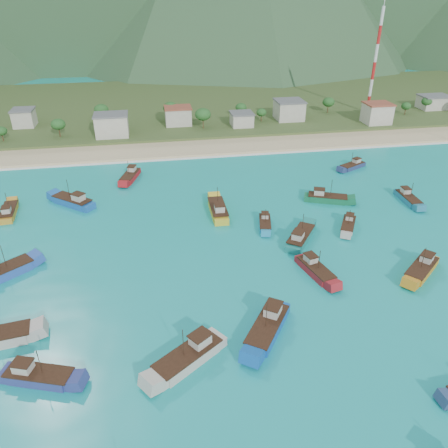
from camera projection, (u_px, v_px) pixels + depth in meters
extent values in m
plane|color=#0C818D|center=(222.00, 284.00, 83.93)|extent=(600.00, 600.00, 0.00)
cube|color=beige|center=(184.00, 149.00, 151.97)|extent=(400.00, 18.00, 1.20)
cube|color=#385123|center=(172.00, 106.00, 204.51)|extent=(400.00, 110.00, 2.40)
cube|color=white|center=(187.00, 158.00, 143.79)|extent=(400.00, 2.50, 0.08)
cube|color=beige|center=(24.00, 118.00, 168.79)|extent=(7.63, 8.33, 6.18)
cube|color=beige|center=(112.00, 126.00, 157.88)|extent=(11.49, 8.92, 7.51)
cube|color=beige|center=(178.00, 116.00, 170.81)|extent=(9.92, 8.27, 6.41)
cube|color=beige|center=(242.00, 120.00, 169.67)|extent=(8.10, 8.17, 4.70)
cube|color=beige|center=(289.00, 110.00, 177.19)|extent=(10.67, 10.29, 7.19)
cube|color=beige|center=(377.00, 114.00, 172.29)|extent=(9.74, 8.66, 7.41)
cube|color=beige|center=(434.00, 103.00, 192.70)|extent=(12.27, 8.78, 5.26)
cylinder|color=red|center=(368.00, 104.00, 186.74)|extent=(1.20, 1.20, 6.86)
cylinder|color=white|center=(371.00, 88.00, 183.40)|extent=(1.20, 1.20, 6.86)
cylinder|color=red|center=(374.00, 71.00, 180.07)|extent=(1.20, 1.20, 6.86)
cylinder|color=white|center=(376.00, 53.00, 176.74)|extent=(1.20, 1.20, 6.86)
cylinder|color=red|center=(379.00, 35.00, 173.40)|extent=(1.20, 1.20, 6.86)
cylinder|color=white|center=(382.00, 16.00, 170.07)|extent=(1.20, 1.20, 6.86)
cube|color=orange|center=(421.00, 271.00, 86.65)|extent=(10.90, 9.84, 2.07)
cube|color=beige|center=(427.00, 258.00, 87.29)|extent=(3.32, 3.25, 1.68)
cylinder|color=#382114|center=(423.00, 258.00, 84.59)|extent=(0.12, 0.12, 4.65)
cube|color=#2750AD|center=(4.00, 273.00, 85.72)|extent=(11.91, 10.39, 2.23)
cylinder|color=#382114|center=(4.00, 257.00, 84.41)|extent=(0.12, 0.12, 5.02)
cube|color=#10643D|center=(327.00, 199.00, 115.15)|extent=(11.73, 7.29, 2.05)
cube|color=beige|center=(319.00, 192.00, 114.66)|extent=(3.15, 2.87, 1.67)
cylinder|color=#382114|center=(331.00, 188.00, 113.41)|extent=(0.12, 0.12, 4.62)
cube|color=#BDB6AB|center=(188.00, 359.00, 66.22)|extent=(12.49, 10.47, 2.31)
cube|color=beige|center=(200.00, 340.00, 66.83)|extent=(3.70, 3.57, 1.87)
cylinder|color=#382114|center=(183.00, 343.00, 63.95)|extent=(0.12, 0.12, 5.19)
cube|color=#AD181E|center=(130.00, 177.00, 128.20)|extent=(6.24, 11.28, 1.97)
cube|color=beige|center=(132.00, 169.00, 129.25)|extent=(2.62, 2.93, 1.60)
cylinder|color=#382114|center=(128.00, 168.00, 126.11)|extent=(0.12, 0.12, 4.43)
cube|color=#0F53AE|center=(267.00, 330.00, 71.77)|extent=(10.47, 12.83, 2.35)
cube|color=beige|center=(273.00, 310.00, 72.83)|extent=(3.62, 3.77, 1.91)
cylinder|color=#382114|center=(267.00, 314.00, 69.32)|extent=(0.12, 0.12, 5.29)
cube|color=#1F6F8F|center=(408.00, 200.00, 115.09)|extent=(3.38, 10.35, 1.86)
cube|color=beige|center=(406.00, 191.00, 116.08)|extent=(1.96, 2.39, 1.51)
cylinder|color=#382114|center=(412.00, 190.00, 113.11)|extent=(0.12, 0.12, 4.19)
cube|color=#1D8ABB|center=(265.00, 225.00, 103.65)|extent=(4.39, 9.03, 1.58)
cube|color=beige|center=(265.00, 216.00, 104.51)|extent=(1.98, 2.27, 1.28)
cylinder|color=#382114|center=(265.00, 216.00, 101.98)|extent=(0.12, 0.12, 3.55)
cube|color=#C28826|center=(9.00, 212.00, 108.77)|extent=(3.96, 10.59, 1.88)
cube|color=beige|center=(6.00, 210.00, 106.16)|extent=(2.10, 2.51, 1.53)
cylinder|color=#382114|center=(7.00, 200.00, 107.79)|extent=(0.12, 0.12, 4.24)
cube|color=#1758AC|center=(73.00, 202.00, 113.33)|extent=(11.89, 10.80, 2.26)
cube|color=beige|center=(78.00, 197.00, 111.22)|extent=(3.63, 3.56, 1.84)
cylinder|color=#382114|center=(68.00, 189.00, 111.86)|extent=(0.12, 0.12, 5.09)
cube|color=navy|center=(40.00, 378.00, 63.30)|extent=(11.37, 6.57, 1.98)
cube|color=beige|center=(23.00, 367.00, 62.73)|extent=(2.99, 2.69, 1.61)
cylinder|color=#382114|center=(39.00, 362.00, 61.65)|extent=(0.12, 0.12, 4.47)
cube|color=gold|center=(218.00, 211.00, 109.18)|extent=(3.80, 12.48, 2.26)
cube|color=beige|center=(219.00, 208.00, 105.99)|extent=(2.31, 2.85, 1.84)
cylinder|color=#382114|center=(217.00, 196.00, 108.01)|extent=(0.12, 0.12, 5.09)
cube|color=#16736E|center=(301.00, 238.00, 97.63)|extent=(9.67, 11.55, 2.13)
cube|color=beige|center=(298.00, 236.00, 94.80)|extent=(3.30, 3.42, 1.73)
cylinder|color=#382114|center=(303.00, 223.00, 96.47)|extent=(0.12, 0.12, 4.80)
cube|color=maroon|center=(316.00, 271.00, 86.56)|extent=(5.64, 11.01, 1.92)
cube|color=beige|center=(311.00, 259.00, 87.44)|extent=(2.47, 2.80, 1.56)
cylinder|color=#382114|center=(319.00, 260.00, 84.56)|extent=(0.12, 0.12, 4.32)
cube|color=navy|center=(352.00, 167.00, 135.71)|extent=(9.88, 7.04, 1.76)
cube|color=beige|center=(357.00, 161.00, 135.99)|extent=(2.77, 2.59, 1.43)
cylinder|color=#382114|center=(352.00, 159.00, 134.03)|extent=(0.12, 0.12, 3.96)
cube|color=#B3ABA3|center=(348.00, 226.00, 102.77)|extent=(6.91, 9.32, 1.67)
cube|color=beige|center=(350.00, 217.00, 103.58)|extent=(2.50, 2.65, 1.36)
cylinder|color=#382114|center=(349.00, 217.00, 101.02)|extent=(0.12, 0.12, 3.76)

